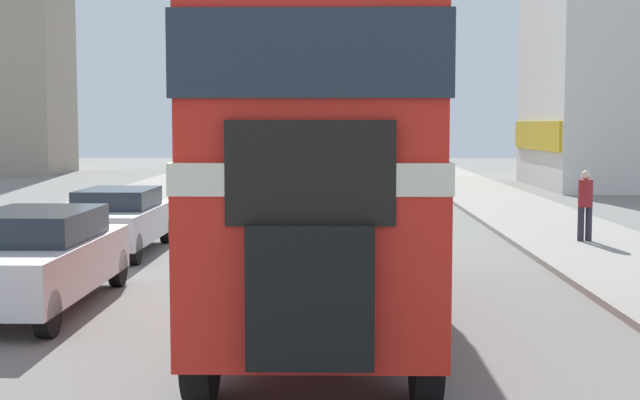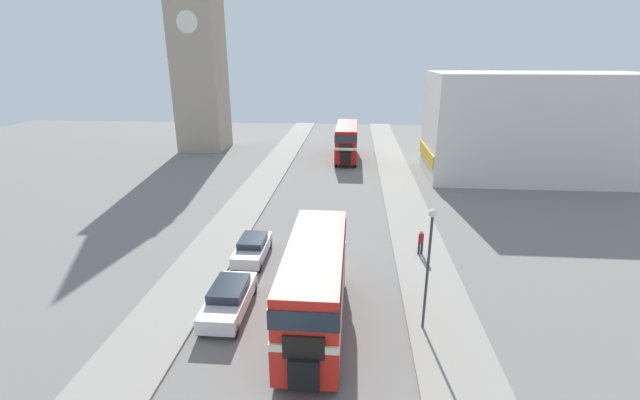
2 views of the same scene
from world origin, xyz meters
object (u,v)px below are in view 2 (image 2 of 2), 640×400
Objects in this scene: double_decker_bus at (315,280)px; bus_distant at (347,139)px; car_parked_mid at (253,248)px; street_lamp at (429,252)px; pedestrian_walking at (421,241)px; car_parked_near at (229,298)px; church_tower at (197,38)px.

bus_distant is at bearing 88.90° from double_decker_bus.
street_lamp reaches higher than car_parked_mid.
pedestrian_walking is at bearing 6.85° from car_parked_mid.
double_decker_bus is at bearing -176.67° from street_lamp.
car_parked_mid is (-5.22, -27.49, -1.75)m from bus_distant.
double_decker_bus is 2.23× the size of car_parked_mid.
bus_distant is at bearing 101.41° from pedestrian_walking.
double_decker_bus is 5.74× the size of pedestrian_walking.
pedestrian_walking is (10.32, 7.13, 0.27)m from car_parked_near.
church_tower is at bearing 113.41° from car_parked_mid.
church_tower reaches higher than street_lamp.
pedestrian_walking is (5.95, 8.09, -1.48)m from double_decker_bus.
church_tower is at bearing 121.27° from street_lamp.
car_parked_near is at bearing -145.34° from pedestrian_walking.
car_parked_near is at bearing 167.71° from double_decker_bus.
church_tower reaches higher than pedestrian_walking.
bus_distant is 26.80m from pedestrian_walking.
car_parked_mid is at bearing -173.15° from pedestrian_walking.
pedestrian_walking is at bearing 53.65° from double_decker_bus.
bus_distant is 28.04m from car_parked_mid.
bus_distant reaches higher than car_parked_near.
church_tower reaches higher than car_parked_near.
car_parked_near is at bearing 175.97° from street_lamp.
bus_distant is 22.81m from church_tower.
car_parked_mid is 10.59m from pedestrian_walking.
church_tower is (-13.87, 32.04, 13.39)m from car_parked_mid.
car_parked_near is 0.79× the size of street_lamp.
church_tower is at bearing 166.60° from bus_distant.
car_parked_near is at bearing -69.65° from church_tower.
double_decker_bus reaches higher than car_parked_mid.
car_parked_mid is 2.58× the size of pedestrian_walking.
car_parked_near is (-4.37, 0.95, -1.75)m from double_decker_bus.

